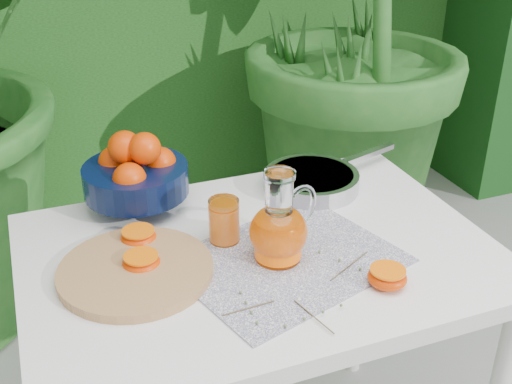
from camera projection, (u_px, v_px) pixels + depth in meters
name	position (u px, v px, depth m)	size (l,w,h in m)	color
potted_plant_right	(333.00, 15.00, 2.43)	(1.92, 1.92, 1.92)	#226020
white_table	(259.00, 280.00, 1.42)	(1.00, 0.70, 0.75)	white
placemat	(287.00, 260.00, 1.34)	(0.44, 0.34, 0.00)	#0B0F40
cutting_board	(136.00, 271.00, 1.29)	(0.31, 0.31, 0.02)	#B07B4F
fruit_bowl	(136.00, 173.00, 1.51)	(0.32, 0.32, 0.20)	black
juice_pitcher	(279.00, 229.00, 1.31)	(0.18, 0.16, 0.20)	white
juice_tumbler	(224.00, 221.00, 1.38)	(0.07, 0.07, 0.10)	white
saute_pan	(313.00, 180.00, 1.62)	(0.44, 0.30, 0.04)	#ADADB2
orange_halves	(219.00, 258.00, 1.31)	(0.54, 0.42, 0.04)	#D24C02
thyme_sprigs	(308.00, 294.00, 1.23)	(0.36, 0.25, 0.01)	brown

